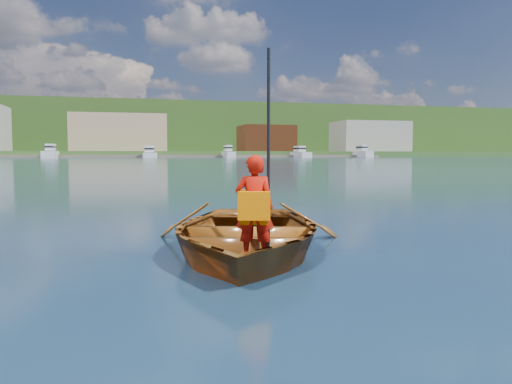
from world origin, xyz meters
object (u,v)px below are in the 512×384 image
Objects in this scene: child_paddler at (255,207)px; dock at (129,156)px; rowboat at (245,233)px; marina_yachts at (137,153)px.

dock is (-1.88, 148.35, -0.28)m from child_paddler.
child_paddler reaches higher than rowboat.
marina_yachts reaches higher than child_paddler.
child_paddler is at bearing -95.84° from rowboat.
marina_yachts is at bearing -64.60° from dock.
marina_yachts is (0.35, 143.66, 0.69)m from child_paddler.
rowboat is at bearing -89.24° from dock.
child_paddler is 143.67m from marina_yachts.
child_paddler is 148.36m from dock.
rowboat is 1.94× the size of child_paddler.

